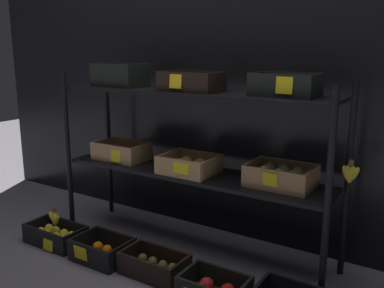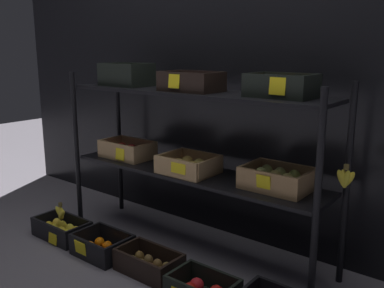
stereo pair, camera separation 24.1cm
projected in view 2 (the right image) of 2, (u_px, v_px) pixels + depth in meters
The scene contains 7 objects.
ground_plane at pixel (192, 248), 2.56m from camera, with size 10.00×10.00×0.00m, color slate.
storefront_wall at pixel (231, 62), 2.61m from camera, with size 4.04×0.12×2.19m, color black.
display_rack at pixel (193, 134), 2.40m from camera, with size 1.75×0.40×1.08m.
crate_ground_lemon at pixel (62, 230), 2.70m from camera, with size 0.37×0.21×0.12m.
crate_ground_tangerine at pixel (102, 247), 2.47m from camera, with size 0.32×0.24×0.12m.
crate_ground_kiwi at pixel (149, 264), 2.28m from camera, with size 0.35×0.20×0.12m.
banana_bunch_loose at pixel (61, 213), 2.67m from camera, with size 0.13×0.05×0.11m.
Camera 2 is at (1.46, -1.84, 1.18)m, focal length 39.90 mm.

